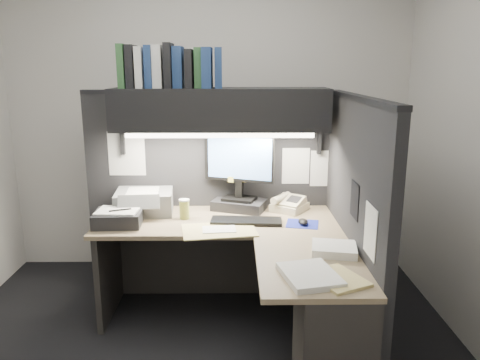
# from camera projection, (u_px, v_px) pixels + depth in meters

# --- Properties ---
(floor) EXTENTS (3.50, 3.50, 0.00)m
(floor) POSITION_uv_depth(u_px,v_px,m) (199.00, 356.00, 2.98)
(floor) COLOR black
(floor) RESTS_ON ground
(wall_back) EXTENTS (3.50, 0.04, 2.70)m
(wall_back) POSITION_uv_depth(u_px,v_px,m) (209.00, 119.00, 4.12)
(wall_back) COLOR silver
(wall_back) RESTS_ON floor
(wall_front) EXTENTS (3.50, 0.04, 2.70)m
(wall_front) POSITION_uv_depth(u_px,v_px,m) (146.00, 244.00, 1.21)
(wall_front) COLOR silver
(wall_front) RESTS_ON floor
(partition_back) EXTENTS (1.90, 0.06, 1.60)m
(partition_back) POSITION_uv_depth(u_px,v_px,m) (210.00, 196.00, 3.70)
(partition_back) COLOR black
(partition_back) RESTS_ON floor
(partition_right) EXTENTS (0.06, 1.50, 1.60)m
(partition_right) POSITION_uv_depth(u_px,v_px,m) (353.00, 227.00, 2.98)
(partition_right) COLOR black
(partition_right) RESTS_ON floor
(desk) EXTENTS (1.70, 1.53, 0.73)m
(desk) POSITION_uv_depth(u_px,v_px,m) (267.00, 292.00, 2.88)
(desk) COLOR #8D7E5A
(desk) RESTS_ON floor
(overhead_shelf) EXTENTS (1.55, 0.34, 0.30)m
(overhead_shelf) POSITION_uv_depth(u_px,v_px,m) (220.00, 109.00, 3.36)
(overhead_shelf) COLOR black
(overhead_shelf) RESTS_ON partition_back
(task_light_tube) EXTENTS (1.32, 0.04, 0.04)m
(task_light_tube) POSITION_uv_depth(u_px,v_px,m) (220.00, 135.00, 3.26)
(task_light_tube) COLOR white
(task_light_tube) RESTS_ON overhead_shelf
(monitor) EXTENTS (0.52, 0.35, 0.58)m
(monitor) POSITION_uv_depth(u_px,v_px,m) (239.00, 180.00, 3.53)
(monitor) COLOR black
(monitor) RESTS_ON desk
(keyboard) EXTENTS (0.51, 0.20, 0.02)m
(keyboard) POSITION_uv_depth(u_px,v_px,m) (246.00, 221.00, 3.28)
(keyboard) COLOR black
(keyboard) RESTS_ON desk
(mousepad) EXTENTS (0.25, 0.24, 0.00)m
(mousepad) POSITION_uv_depth(u_px,v_px,m) (302.00, 224.00, 3.25)
(mousepad) COLOR navy
(mousepad) RESTS_ON desk
(mouse) EXTENTS (0.07, 0.11, 0.04)m
(mouse) POSITION_uv_depth(u_px,v_px,m) (303.00, 222.00, 3.23)
(mouse) COLOR black
(mouse) RESTS_ON mousepad
(telephone) EXTENTS (0.32, 0.32, 0.09)m
(telephone) POSITION_uv_depth(u_px,v_px,m) (289.00, 205.00, 3.55)
(telephone) COLOR #C2B895
(telephone) RESTS_ON desk
(coffee_cup) EXTENTS (0.09, 0.09, 0.13)m
(coffee_cup) POSITION_uv_depth(u_px,v_px,m) (184.00, 210.00, 3.36)
(coffee_cup) COLOR #ADAC45
(coffee_cup) RESTS_ON desk
(printer) EXTENTS (0.45, 0.39, 0.17)m
(printer) POSITION_uv_depth(u_px,v_px,m) (144.00, 202.00, 3.50)
(printer) COLOR gray
(printer) RESTS_ON desk
(notebook_stack) EXTENTS (0.33, 0.28, 0.10)m
(notebook_stack) POSITION_uv_depth(u_px,v_px,m) (118.00, 218.00, 3.23)
(notebook_stack) COLOR black
(notebook_stack) RESTS_ON desk
(open_folder) EXTENTS (0.53, 0.39, 0.01)m
(open_folder) POSITION_uv_depth(u_px,v_px,m) (219.00, 230.00, 3.12)
(open_folder) COLOR #CEBC74
(open_folder) RESTS_ON desk
(paper_stack_a) EXTENTS (0.29, 0.26, 0.05)m
(paper_stack_a) POSITION_uv_depth(u_px,v_px,m) (334.00, 249.00, 2.74)
(paper_stack_a) COLOR white
(paper_stack_a) RESTS_ON desk
(paper_stack_b) EXTENTS (0.33, 0.38, 0.03)m
(paper_stack_b) POSITION_uv_depth(u_px,v_px,m) (310.00, 275.00, 2.42)
(paper_stack_b) COLOR white
(paper_stack_b) RESTS_ON desk
(manila_stack) EXTENTS (0.33, 0.36, 0.02)m
(manila_stack) POSITION_uv_depth(u_px,v_px,m) (338.00, 279.00, 2.40)
(manila_stack) COLOR #CEBC74
(manila_stack) RESTS_ON desk
(binder_row) EXTENTS (0.72, 0.26, 0.31)m
(binder_row) POSITION_uv_depth(u_px,v_px,m) (170.00, 67.00, 3.28)
(binder_row) COLOR #2B562E
(binder_row) RESTS_ON overhead_shelf
(pinned_papers) EXTENTS (1.76, 1.31, 0.51)m
(pinned_papers) POSITION_uv_depth(u_px,v_px,m) (262.00, 175.00, 3.28)
(pinned_papers) COLOR white
(pinned_papers) RESTS_ON partition_back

